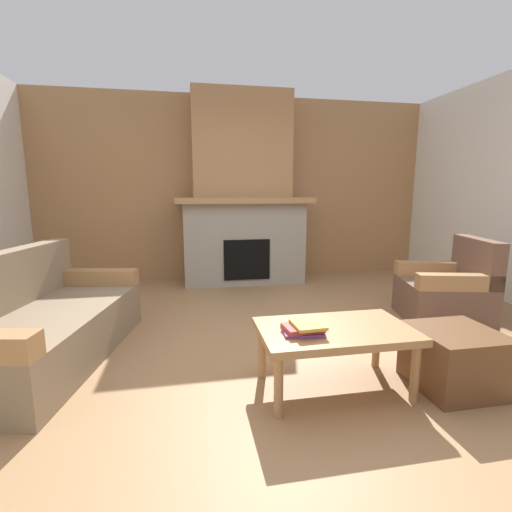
% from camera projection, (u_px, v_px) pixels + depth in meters
% --- Properties ---
extents(ground, '(9.00, 9.00, 0.00)m').
position_uv_depth(ground, '(292.00, 356.00, 2.95)').
color(ground, '#9E754C').
extents(wall_back_wood_panel, '(6.00, 0.12, 2.70)m').
position_uv_depth(wall_back_wood_panel, '(239.00, 189.00, 5.62)').
color(wall_back_wood_panel, '#A87A4C').
rests_on(wall_back_wood_panel, ground).
extents(fireplace, '(1.90, 0.82, 2.70)m').
position_uv_depth(fireplace, '(242.00, 202.00, 5.29)').
color(fireplace, gray).
rests_on(fireplace, ground).
extents(couch, '(1.17, 1.93, 0.85)m').
position_uv_depth(couch, '(42.00, 325.00, 2.83)').
color(couch, '#847056').
rests_on(couch, ground).
extents(armchair, '(0.92, 0.92, 0.85)m').
position_uv_depth(armchair, '(447.00, 292.00, 3.74)').
color(armchair, brown).
rests_on(armchair, ground).
extents(coffee_table, '(1.00, 0.60, 0.43)m').
position_uv_depth(coffee_table, '(335.00, 335.00, 2.40)').
color(coffee_table, '#A87A4C').
rests_on(coffee_table, ground).
extents(ottoman, '(0.52, 0.52, 0.40)m').
position_uv_depth(ottoman, '(455.00, 359.00, 2.45)').
color(ottoman, brown).
rests_on(ottoman, ground).
extents(book_stack_near_edge, '(0.27, 0.26, 0.07)m').
position_uv_depth(book_stack_near_edge, '(304.00, 328.00, 2.30)').
color(book_stack_near_edge, '#7A3D84').
rests_on(book_stack_near_edge, coffee_table).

